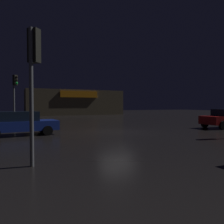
% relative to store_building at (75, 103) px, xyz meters
% --- Properties ---
extents(ground_plane, '(120.00, 120.00, 0.00)m').
position_rel_store_building_xyz_m(ground_plane, '(-4.50, -28.73, -2.39)').
color(ground_plane, black).
extents(store_building, '(18.29, 6.45, 4.76)m').
position_rel_store_building_xyz_m(store_building, '(0.00, 0.00, 0.00)').
color(store_building, brown).
rests_on(store_building, ground).
extents(traffic_signal_main, '(0.42, 0.42, 4.43)m').
position_rel_store_building_xyz_m(traffic_signal_main, '(-10.98, -22.10, 0.75)').
color(traffic_signal_main, '#595B60').
rests_on(traffic_signal_main, ground).
extents(traffic_signal_cross_left, '(0.42, 0.43, 4.21)m').
position_rel_store_building_xyz_m(traffic_signal_cross_left, '(-10.56, -35.42, 0.74)').
color(traffic_signal_cross_left, '#595B60').
rests_on(traffic_signal_cross_left, ground).
extents(car_far, '(4.53, 2.32, 1.49)m').
position_rel_store_building_xyz_m(car_far, '(-10.75, -27.77, -1.62)').
color(car_far, navy).
rests_on(car_far, ground).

